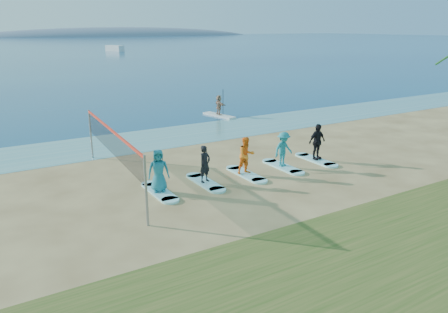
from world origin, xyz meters
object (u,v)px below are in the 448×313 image
boat_offshore_b (115,51)px  student_4 (317,142)px  surfboard_1 (205,183)px  paddleboarder (219,105)px  student_3 (283,149)px  paddleboard (219,115)px  volleyball_net (112,142)px  student_2 (246,155)px  surfboard_0 (160,192)px  surfboard_4 (316,160)px  surfboard_2 (246,174)px  surfboard_3 (283,167)px  student_0 (159,171)px  student_1 (205,164)px

boat_offshore_b → student_4: (-22.90, -103.57, 0.99)m
surfboard_1 → student_4: bearing=0.0°
boat_offshore_b → surfboard_1: bearing=-127.1°
paddleboarder → student_3: size_ratio=0.89×
paddleboard → volleyball_net: bearing=-148.6°
student_2 → student_4: bearing=2.2°
surfboard_0 → student_2: bearing=0.0°
volleyball_net → paddleboarder: bearing=42.5°
surfboard_4 → surfboard_0: bearing=180.0°
paddleboarder → surfboard_1: size_ratio=0.67×
volleyball_net → boat_offshore_b: volleyball_net is taller
surfboard_1 → surfboard_4: size_ratio=1.00×
paddleboarder → boat_offshore_b: paddleboarder is taller
boat_offshore_b → surfboard_4: boat_offshore_b is taller
surfboard_2 → surfboard_0: bearing=180.0°
paddleboarder → student_2: size_ratio=0.87×
surfboard_3 → paddleboard: bearing=73.1°
boat_offshore_b → student_0: (-31.39, -103.57, 0.96)m
paddleboard → surfboard_0: (-10.12, -12.31, -0.01)m
paddleboarder → surfboard_0: size_ratio=0.67×
surfboard_1 → student_3: 4.33m
surfboard_0 → student_3: student_3 is taller
student_0 → surfboard_2: student_0 is taller
student_1 → student_3: size_ratio=0.96×
surfboard_1 → surfboard_4: (6.37, 0.00, 0.00)m
surfboard_0 → surfboard_2: same height
boat_offshore_b → surfboard_1: boat_offshore_b is taller
student_3 → student_4: (2.12, 0.00, 0.07)m
surfboard_1 → student_0: bearing=180.0°
student_1 → student_2: (2.12, 0.00, 0.05)m
surfboard_0 → surfboard_3: same height
volleyball_net → paddleboarder: volleyball_net is taller
surfboard_3 → student_3: bearing=0.0°
student_2 → student_1: bearing=-177.8°
student_1 → surfboard_3: size_ratio=0.73×
volleyball_net → surfboard_3: (7.62, -1.89, -1.86)m
volleyball_net → student_3: size_ratio=5.46×
boat_offshore_b → surfboard_3: boat_offshore_b is taller
surfboard_1 → student_4: student_4 is taller
surfboard_1 → student_3: student_3 is taller
surfboard_1 → student_2: (2.12, 0.00, 0.89)m
paddleboard → paddleboarder: 0.80m
surfboard_3 → student_4: bearing=0.0°
boat_offshore_b → surfboard_4: bearing=-123.8°
paddleboarder → student_1: size_ratio=0.92×
surfboard_4 → paddleboarder: bearing=82.5°
student_4 → student_0: bearing=176.2°
surfboard_0 → surfboard_1: bearing=0.0°
volleyball_net → student_1: (3.38, -1.89, -1.02)m
paddleboard → surfboard_3: bearing=-118.0°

